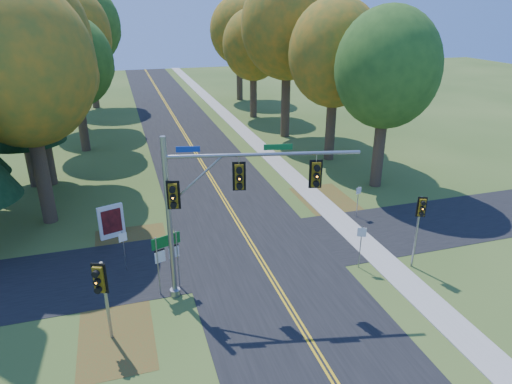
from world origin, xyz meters
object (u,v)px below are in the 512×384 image
object	(u,v)px
route_sign_cluster	(167,251)
east_signal_pole	(420,215)
traffic_mast	(217,197)
info_kiosk	(111,222)

from	to	relation	value
route_sign_cluster	east_signal_pole	bearing A→B (deg)	-27.53
traffic_mast	east_signal_pole	xyz separation A→B (m)	(10.02, -0.72, -1.91)
east_signal_pole	route_sign_cluster	size ratio (longest dim) A/B	1.32
traffic_mast	info_kiosk	world-z (taller)	traffic_mast
east_signal_pole	traffic_mast	bearing A→B (deg)	-161.45
east_signal_pole	info_kiosk	bearing A→B (deg)	174.04
info_kiosk	traffic_mast	bearing A→B (deg)	-74.57
route_sign_cluster	info_kiosk	bearing A→B (deg)	91.62
traffic_mast	info_kiosk	bearing A→B (deg)	135.07
traffic_mast	east_signal_pole	size ratio (longest dim) A/B	2.07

